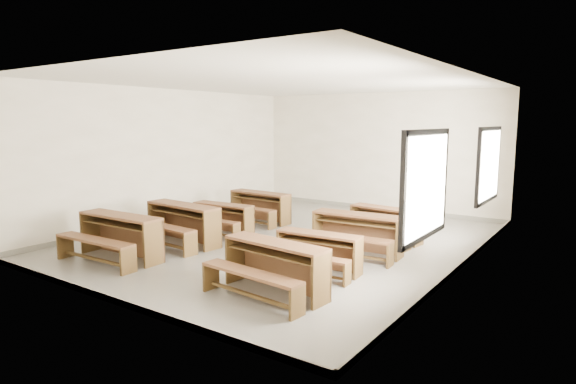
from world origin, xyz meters
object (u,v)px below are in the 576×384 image
Objects in this scene: desk_set_2 at (222,216)px; desk_set_6 at (356,231)px; desk_set_5 at (317,249)px; desk_set_3 at (259,205)px; desk_set_7 at (384,222)px; desk_set_1 at (181,221)px; desk_set_0 at (118,233)px; desk_set_4 at (273,264)px.

desk_set_6 reaches higher than desk_set_2.
desk_set_5 is 1.31m from desk_set_6.
desk_set_5 is at bearing -23.15° from desk_set_2.
desk_set_3 reaches higher than desk_set_2.
desk_set_1 is at bearing -135.19° from desk_set_7.
desk_set_0 is at bearing -88.23° from desk_set_3.
desk_set_4 is 1.23m from desk_set_5.
desk_set_3 is at bearing 95.19° from desk_set_1.
desk_set_4 is at bearing -16.78° from desk_set_1.
desk_set_4 is at bearing -94.68° from desk_set_6.
desk_set_3 reaches higher than desk_set_7.
desk_set_2 is 1.00× the size of desk_set_5.
desk_set_6 is (0.03, 1.31, 0.07)m from desk_set_5.
desk_set_0 is 1.21× the size of desk_set_2.
desk_set_2 is 0.85× the size of desk_set_6.
desk_set_7 is at bearing 20.52° from desk_set_2.
desk_set_7 reaches higher than desk_set_5.
desk_set_1 is 3.42m from desk_set_4.
desk_set_1 reaches higher than desk_set_6.
desk_set_6 is at bearing -0.17° from desk_set_2.
desk_set_0 is at bearing -172.14° from desk_set_4.
desk_set_2 is at bearing 148.19° from desk_set_4.
desk_set_4 reaches higher than desk_set_7.
desk_set_6 reaches higher than desk_set_3.
desk_set_0 is 1.03× the size of desk_set_4.
desk_set_3 is at bearing 90.50° from desk_set_2.
desk_set_0 is 1.11× the size of desk_set_7.
desk_set_0 is 3.31m from desk_set_4.
desk_set_3 is (-0.09, 1.41, 0.05)m from desk_set_2.
desk_set_7 is at bearing 42.35° from desk_set_1.
desk_set_2 is 1.42m from desk_set_3.
desk_set_6 is at bearing 94.68° from desk_set_4.
desk_set_4 is 2.53m from desk_set_6.
desk_set_4 is at bearing -94.25° from desk_set_5.
desk_set_6 is at bearing -84.42° from desk_set_7.
desk_set_6 is (3.33, 2.69, -0.02)m from desk_set_0.
desk_set_1 is 1.15m from desk_set_2.
desk_set_1 is at bearing -162.04° from desk_set_6.
desk_set_3 reaches higher than desk_set_5.
desk_set_6 is (3.26, -1.25, 0.01)m from desk_set_3.
desk_set_4 is 3.77m from desk_set_7.
desk_set_0 is 0.98× the size of desk_set_1.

